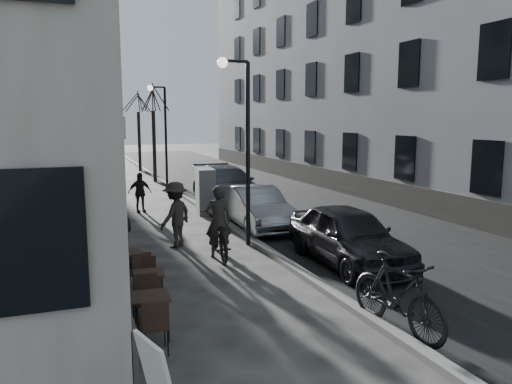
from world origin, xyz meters
TOP-DOWN VIEW (x-y plane):
  - ground at (0.00, 0.00)m, footprint 120.00×120.00m
  - road at (3.85, 16.00)m, footprint 7.30×60.00m
  - kerb at (0.20, 16.00)m, footprint 0.25×60.00m
  - building_left at (-6.00, 16.50)m, footprint 4.00×35.00m
  - building_right at (9.50, 16.50)m, footprint 4.00×35.00m
  - streetlamp_near at (-0.17, 6.00)m, footprint 0.90×0.28m
  - streetlamp_far at (-0.17, 18.00)m, footprint 0.90×0.28m
  - tree_near at (-0.10, 21.00)m, footprint 2.40×2.40m
  - tree_far at (-0.10, 27.00)m, footprint 2.40×2.40m
  - bistro_set_a at (-3.49, 0.92)m, footprint 0.62×1.47m
  - bistro_set_b at (-3.31, 2.29)m, footprint 0.60×1.38m
  - bistro_set_c at (-3.54, 3.65)m, footprint 0.79×1.52m
  - utility_cabinet at (0.10, 10.94)m, footprint 0.73×1.17m
  - bicycle at (-1.11, 5.15)m, footprint 0.99×2.22m
  - cyclist_rider at (-1.11, 5.15)m, footprint 0.72×0.52m
  - pedestrian_near at (-3.60, 5.00)m, footprint 0.88×0.73m
  - pedestrian_mid at (-1.94, 6.48)m, footprint 1.32×1.29m
  - pedestrian_far at (-2.15, 12.02)m, footprint 0.93×0.50m
  - car_near at (1.63, 3.38)m, footprint 1.79×4.21m
  - car_mid at (1.00, 7.98)m, footprint 1.49×4.06m
  - car_far at (1.59, 13.05)m, footprint 2.11×5.11m
  - moped at (0.35, -0.27)m, footprint 0.84×2.20m

SIDE VIEW (x-z plane):
  - ground at x=0.00m, z-range 0.00..0.00m
  - road at x=3.85m, z-range 0.00..0.00m
  - kerb at x=0.20m, z-range 0.00..0.12m
  - bistro_set_b at x=-3.31m, z-range 0.01..0.81m
  - bistro_set_a at x=-3.49m, z-range 0.01..0.87m
  - bistro_set_c at x=-3.54m, z-range 0.01..0.88m
  - bicycle at x=-1.11m, z-range 0.00..1.13m
  - moped at x=0.35m, z-range 0.00..1.29m
  - car_mid at x=1.00m, z-range 0.00..1.33m
  - car_near at x=1.63m, z-range 0.00..1.42m
  - car_far at x=1.59m, z-range 0.00..1.48m
  - pedestrian_far at x=-2.15m, z-range 0.00..1.51m
  - pedestrian_near at x=-3.60m, z-range 0.00..1.66m
  - utility_cabinet at x=0.10m, z-range 0.00..1.67m
  - pedestrian_mid at x=-1.94m, z-range 0.00..1.82m
  - cyclist_rider at x=-1.11m, z-range 0.00..1.84m
  - streetlamp_near at x=-0.17m, z-range 0.62..5.71m
  - streetlamp_far at x=-0.17m, z-range 0.62..5.71m
  - tree_near at x=-0.10m, z-range 1.81..7.51m
  - tree_far at x=-0.10m, z-range 1.81..7.51m
  - building_left at x=-6.00m, z-range 0.00..16.00m
  - building_right at x=9.50m, z-range 0.00..16.00m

